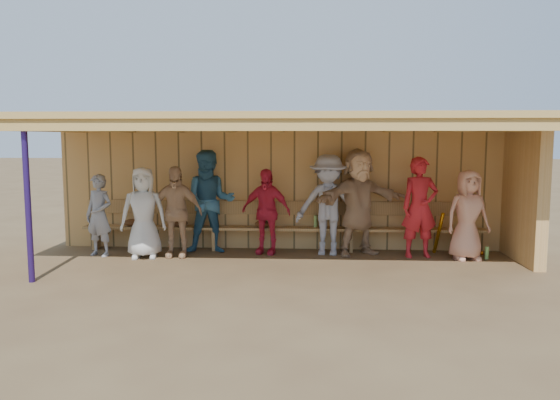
% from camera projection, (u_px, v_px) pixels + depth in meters
% --- Properties ---
extents(ground, '(90.00, 90.00, 0.00)m').
position_uv_depth(ground, '(279.00, 263.00, 9.30)').
color(ground, brown).
rests_on(ground, ground).
extents(player_a, '(0.63, 0.51, 1.48)m').
position_uv_depth(player_a, '(99.00, 215.00, 9.82)').
color(player_a, gray).
rests_on(player_a, ground).
extents(player_b, '(0.87, 0.65, 1.62)m').
position_uv_depth(player_b, '(143.00, 213.00, 9.66)').
color(player_b, silver).
rests_on(player_b, ground).
extents(player_c, '(1.02, 0.84, 1.91)m').
position_uv_depth(player_c, '(210.00, 202.00, 10.06)').
color(player_c, '#2F6282').
rests_on(player_c, ground).
extents(player_d, '(0.99, 0.59, 1.57)m').
position_uv_depth(player_d, '(266.00, 211.00, 10.02)').
color(player_d, red).
rests_on(player_d, ground).
extents(player_e, '(1.25, 0.81, 1.83)m').
position_uv_depth(player_e, '(328.00, 205.00, 9.92)').
color(player_e, '#9999A1').
rests_on(player_e, ground).
extents(player_f, '(1.88, 1.26, 1.95)m').
position_uv_depth(player_f, '(358.00, 202.00, 9.91)').
color(player_f, tan).
rests_on(player_f, ground).
extents(player_g, '(0.71, 0.52, 1.80)m').
position_uv_depth(player_g, '(420.00, 207.00, 9.71)').
color(player_g, red).
rests_on(player_g, ground).
extents(player_h, '(0.86, 0.66, 1.58)m').
position_uv_depth(player_h, '(468.00, 215.00, 9.50)').
color(player_h, tan).
rests_on(player_h, ground).
extents(player_extra, '(0.96, 0.41, 1.64)m').
position_uv_depth(player_extra, '(175.00, 212.00, 9.72)').
color(player_extra, tan).
rests_on(player_extra, ground).
extents(dugout_structure, '(8.80, 3.20, 2.50)m').
position_uv_depth(dugout_structure, '(303.00, 162.00, 9.76)').
color(dugout_structure, tan).
rests_on(dugout_structure, ground).
extents(bench, '(7.60, 0.34, 0.93)m').
position_uv_depth(bench, '(282.00, 223.00, 10.34)').
color(bench, '#AF844B').
rests_on(bench, ground).
extents(dugout_equipment, '(6.72, 0.62, 0.80)m').
position_uv_depth(dugout_equipment, '(235.00, 225.00, 10.27)').
color(dugout_equipment, gold).
rests_on(dugout_equipment, ground).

